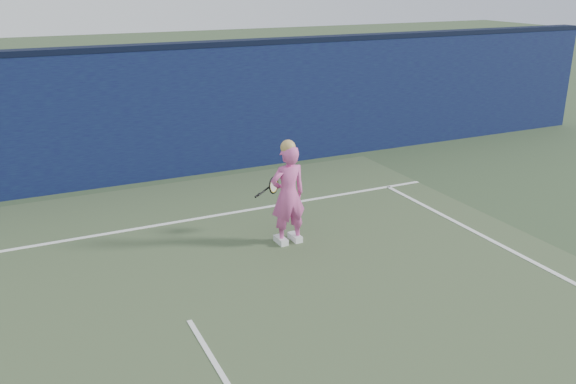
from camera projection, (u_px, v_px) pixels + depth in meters
ground at (218, 368)px, 6.22m from camera, size 80.00×80.00×0.00m
backstop_wall at (100, 121)px, 11.34m from camera, size 24.00×0.40×2.50m
wall_cap at (92, 49)px, 10.91m from camera, size 24.00×0.42×0.10m
player at (288, 194)px, 8.93m from camera, size 0.56×0.38×1.59m
racket at (272, 186)px, 9.33m from camera, size 0.49×0.23×0.27m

